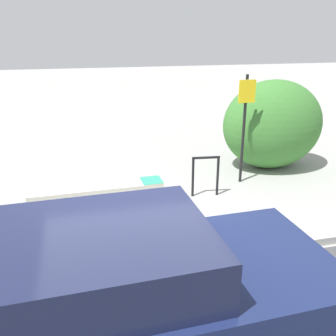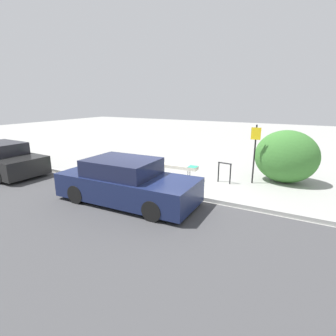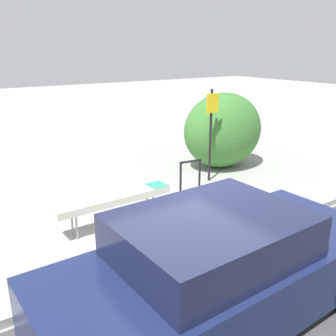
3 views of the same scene
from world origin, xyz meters
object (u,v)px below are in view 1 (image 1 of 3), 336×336
bench (98,190)px  parked_car_near (113,298)px  bike_rack (206,172)px  sign_post (244,120)px

bench → parked_car_near: size_ratio=0.50×
bench → bike_rack: bearing=10.5°
bench → bike_rack: bike_rack is taller
sign_post → parked_car_near: (-3.17, -3.94, -0.74)m
sign_post → parked_car_near: 5.11m
bike_rack → sign_post: size_ratio=0.36×
bike_rack → sign_post: bearing=26.7°
bike_rack → parked_car_near: (-2.18, -3.44, 0.14)m
bike_rack → parked_car_near: 4.08m
bench → sign_post: sign_post is taller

